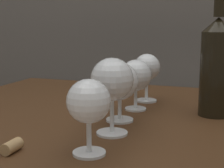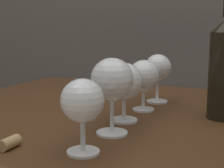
# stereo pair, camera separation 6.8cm
# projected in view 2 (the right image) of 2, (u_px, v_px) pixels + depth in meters

# --- Properties ---
(dining_table) EXTENTS (1.18, 0.83, 0.73)m
(dining_table) POSITION_uv_depth(u_px,v_px,m) (149.00, 152.00, 0.87)
(dining_table) COLOR #472B16
(dining_table) RESTS_ON ground_plane
(wine_glass_port) EXTENTS (0.08, 0.08, 0.13)m
(wine_glass_port) POSITION_uv_depth(u_px,v_px,m) (82.00, 103.00, 0.58)
(wine_glass_port) COLOR white
(wine_glass_port) RESTS_ON dining_table
(wine_glass_amber) EXTENTS (0.09, 0.09, 0.16)m
(wine_glass_amber) POSITION_uv_depth(u_px,v_px,m) (112.00, 81.00, 0.68)
(wine_glass_amber) COLOR white
(wine_glass_amber) RESTS_ON dining_table
(wine_glass_cabernet) EXTENTS (0.09, 0.09, 0.14)m
(wine_glass_cabernet) POSITION_uv_depth(u_px,v_px,m) (124.00, 83.00, 0.78)
(wine_glass_cabernet) COLOR white
(wine_glass_cabernet) RESTS_ON dining_table
(wine_glass_rose) EXTENTS (0.08, 0.08, 0.13)m
(wine_glass_rose) POSITION_uv_depth(u_px,v_px,m) (144.00, 77.00, 0.88)
(wine_glass_rose) COLOR white
(wine_glass_rose) RESTS_ON dining_table
(wine_glass_chardonnay) EXTENTS (0.08, 0.08, 0.14)m
(wine_glass_chardonnay) POSITION_uv_depth(u_px,v_px,m) (158.00, 69.00, 0.97)
(wine_glass_chardonnay) COLOR white
(wine_glass_chardonnay) RESTS_ON dining_table
(cork) EXTENTS (0.02, 0.04, 0.02)m
(cork) POSITION_uv_depth(u_px,v_px,m) (10.00, 143.00, 0.62)
(cork) COLOR tan
(cork) RESTS_ON dining_table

